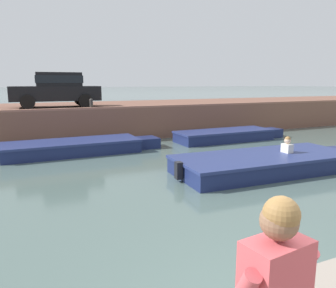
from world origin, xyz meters
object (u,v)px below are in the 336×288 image
(mooring_bollard_mid, at_px, (91,103))
(boat_moored_central_navy, at_px, (79,147))
(motorboat_passing, at_px, (272,162))
(car_left_inner_black, at_px, (57,88))
(boat_moored_east_navy, at_px, (228,135))

(mooring_bollard_mid, bearing_deg, boat_moored_central_navy, -114.60)
(motorboat_passing, xyz_separation_m, car_left_inner_black, (-4.94, 8.53, 2.03))
(boat_moored_east_navy, height_order, car_left_inner_black, car_left_inner_black)
(car_left_inner_black, relative_size, mooring_bollard_mid, 8.72)
(motorboat_passing, bearing_deg, mooring_bollard_mid, 119.35)
(boat_moored_central_navy, bearing_deg, mooring_bollard_mid, 65.40)
(boat_moored_central_navy, height_order, car_left_inner_black, car_left_inner_black)
(boat_moored_central_navy, relative_size, car_left_inner_black, 1.45)
(boat_moored_east_navy, bearing_deg, car_left_inner_black, 150.79)
(boat_moored_east_navy, height_order, mooring_bollard_mid, mooring_bollard_mid)
(boat_moored_east_navy, bearing_deg, motorboat_passing, -110.65)
(boat_moored_central_navy, distance_m, car_left_inner_black, 4.28)
(boat_moored_east_navy, bearing_deg, boat_moored_central_navy, 179.85)
(boat_moored_east_navy, xyz_separation_m, car_left_inner_black, (-6.74, 3.77, 2.04))
(boat_moored_central_navy, bearing_deg, motorboat_passing, -45.58)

